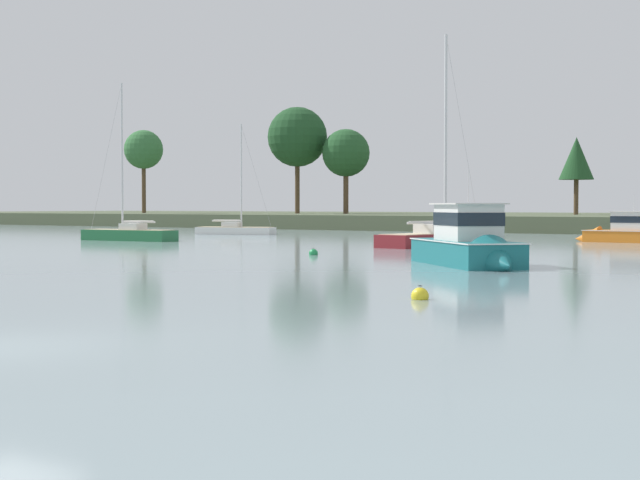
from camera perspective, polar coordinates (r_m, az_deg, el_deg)
The scene contains 12 objects.
sailboat_maroon at distance 61.85m, azimuth 7.06°, elevation -0.10°, with size 4.35×10.00×14.25m.
cruiser_orange at distance 71.18m, azimuth 17.72°, elevation 0.31°, with size 7.59×2.49×4.16m.
sailboat_white at distance 87.12m, azimuth -5.09°, elevation 0.49°, with size 7.48×3.82×10.45m.
cruiser_teal at distance 41.68m, azimuth 9.10°, elevation -0.64°, with size 7.80×7.64×5.17m.
sailboat_green at distance 72.43m, azimuth -11.35°, elevation 0.16°, with size 7.82×2.62×12.30m.
dinghy_cream at distance 87.59m, azimuth 7.41°, elevation 0.43°, with size 1.72×3.02×0.48m.
mooring_buoy_green at distance 50.54m, azimuth -0.40°, elevation -0.80°, with size 0.48×0.48×0.53m.
mooring_buoy_yellow at distance 26.82m, azimuth 6.00°, elevation -3.36°, with size 0.50×0.50×0.55m.
shore_tree_center at distance 123.89m, azimuth -1.37°, elevation 6.17°, with size 7.74×7.74×13.79m.
shore_tree_inland_b at distance 111.73m, azimuth 15.10°, elevation 4.71°, with size 3.92×3.92×8.76m.
shore_tree_right_mid at distance 120.66m, azimuth 1.56°, elevation 5.21°, with size 6.02×6.02×10.69m.
shore_tree_inland_a at distance 134.24m, azimuth -10.52°, elevation 5.32°, with size 5.37×5.37×11.46m.
Camera 1 is at (14.57, -11.35, 2.63)m, focal length 53.47 mm.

